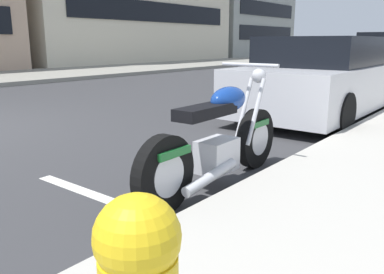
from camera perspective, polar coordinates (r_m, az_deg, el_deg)
name	(u,v)px	position (r m, az deg, el deg)	size (l,w,h in m)	color
sidewalk_far_curb	(143,68)	(20.02, -7.00, 9.77)	(120.00, 5.00, 0.14)	gray
parking_stall_stripe	(119,204)	(3.42, -10.42, -9.36)	(0.12, 2.20, 0.01)	silver
parked_motorcycle	(219,141)	(3.67, 3.83, -0.64)	(2.11, 0.62, 1.11)	black
parked_car_mid_block	(326,78)	(7.74, 18.58, 7.93)	(4.67, 1.83, 1.40)	silver
townhouse_corner_block	(214,5)	(38.06, 3.21, 18.31)	(10.41, 10.95, 9.11)	#939993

